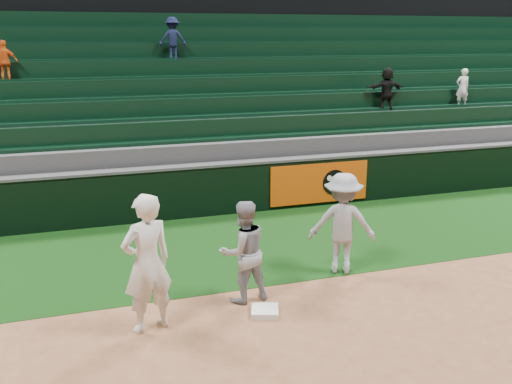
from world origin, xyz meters
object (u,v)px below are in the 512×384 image
Objects in this scene: baserunner at (243,252)px; base_coach at (342,223)px; first_base at (265,311)px; first_baseman at (147,263)px.

baserunner is 0.91× the size of base_coach.
base_coach reaches higher than first_base.
baserunner reaches higher than first_base.
base_coach is at bearing -172.88° from baserunner.
first_base is at bearing 158.74° from first_baseman.
first_base is 2.01m from first_baseman.
first_baseman is at bearing 8.78° from baserunner.
first_base is 0.20× the size of first_baseman.
first_baseman is at bearing 177.09° from first_base.
first_base is 0.23× the size of base_coach.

